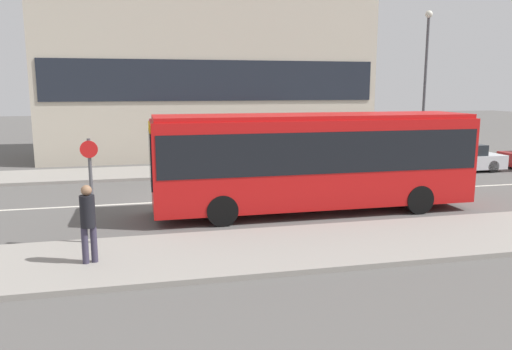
{
  "coord_description": "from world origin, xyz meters",
  "views": [
    {
      "loc": [
        -1.88,
        -18.06,
        4.15
      ],
      "look_at": [
        1.81,
        -2.19,
        1.27
      ],
      "focal_mm": 35.0,
      "sensor_mm": 36.0,
      "label": 1
    }
  ],
  "objects_px": {
    "city_bus": "(314,156)",
    "parked_car_0": "(459,158)",
    "pedestrian_near_stop": "(88,219)",
    "bus_stop_sign": "(91,183)",
    "street_lamp": "(425,74)"
  },
  "relations": [
    {
      "from": "city_bus",
      "to": "pedestrian_near_stop",
      "type": "bearing_deg",
      "value": -146.7
    },
    {
      "from": "city_bus",
      "to": "parked_car_0",
      "type": "xyz_separation_m",
      "value": [
        9.84,
        6.07,
        -1.24
      ]
    },
    {
      "from": "city_bus",
      "to": "parked_car_0",
      "type": "distance_m",
      "value": 11.63
    },
    {
      "from": "pedestrian_near_stop",
      "to": "bus_stop_sign",
      "type": "distance_m",
      "value": 1.66
    },
    {
      "from": "bus_stop_sign",
      "to": "parked_car_0",
      "type": "bearing_deg",
      "value": 26.81
    },
    {
      "from": "city_bus",
      "to": "parked_car_0",
      "type": "bearing_deg",
      "value": 34.99
    },
    {
      "from": "parked_car_0",
      "to": "pedestrian_near_stop",
      "type": "distance_m",
      "value": 19.46
    },
    {
      "from": "city_bus",
      "to": "parked_car_0",
      "type": "relative_size",
      "value": 2.5
    },
    {
      "from": "street_lamp",
      "to": "pedestrian_near_stop",
      "type": "bearing_deg",
      "value": -143.41
    },
    {
      "from": "pedestrian_near_stop",
      "to": "street_lamp",
      "type": "bearing_deg",
      "value": 20.43
    },
    {
      "from": "city_bus",
      "to": "pedestrian_near_stop",
      "type": "relative_size",
      "value": 5.81
    },
    {
      "from": "pedestrian_near_stop",
      "to": "street_lamp",
      "type": "distance_m",
      "value": 19.53
    },
    {
      "from": "bus_stop_sign",
      "to": "street_lamp",
      "type": "height_order",
      "value": "street_lamp"
    },
    {
      "from": "city_bus",
      "to": "street_lamp",
      "type": "height_order",
      "value": "street_lamp"
    },
    {
      "from": "parked_car_0",
      "to": "bus_stop_sign",
      "type": "height_order",
      "value": "bus_stop_sign"
    }
  ]
}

